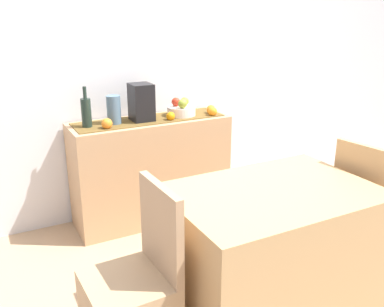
# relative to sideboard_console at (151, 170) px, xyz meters

# --- Properties ---
(ground_plane) EXTENTS (6.40, 6.40, 0.02)m
(ground_plane) POSITION_rel_sideboard_console_xyz_m (0.14, -0.92, -0.43)
(ground_plane) COLOR tan
(ground_plane) RESTS_ON ground
(room_wall_rear) EXTENTS (6.40, 0.06, 2.70)m
(room_wall_rear) POSITION_rel_sideboard_console_xyz_m (0.14, 0.26, 0.93)
(room_wall_rear) COLOR silver
(room_wall_rear) RESTS_ON ground
(sideboard_console) EXTENTS (1.25, 0.42, 0.84)m
(sideboard_console) POSITION_rel_sideboard_console_xyz_m (0.00, 0.00, 0.00)
(sideboard_console) COLOR tan
(sideboard_console) RESTS_ON ground
(table_runner) EXTENTS (1.18, 0.32, 0.01)m
(table_runner) POSITION_rel_sideboard_console_xyz_m (0.00, 0.00, 0.42)
(table_runner) COLOR brown
(table_runner) RESTS_ON sideboard_console
(fruit_bowl) EXTENTS (0.23, 0.23, 0.07)m
(fruit_bowl) POSITION_rel_sideboard_console_xyz_m (0.28, 0.00, 0.46)
(fruit_bowl) COLOR white
(fruit_bowl) RESTS_ON table_runner
(apple_rear) EXTENTS (0.07, 0.07, 0.07)m
(apple_rear) POSITION_rel_sideboard_console_xyz_m (0.31, 0.01, 0.53)
(apple_rear) COLOR #82A430
(apple_rear) RESTS_ON fruit_bowl
(apple_center) EXTENTS (0.07, 0.07, 0.07)m
(apple_center) POSITION_rel_sideboard_console_xyz_m (0.24, 0.03, 0.53)
(apple_center) COLOR red
(apple_center) RESTS_ON fruit_bowl
(apple_left) EXTENTS (0.07, 0.07, 0.07)m
(apple_left) POSITION_rel_sideboard_console_xyz_m (0.25, -0.07, 0.54)
(apple_left) COLOR #92A435
(apple_left) RESTS_ON fruit_bowl
(wine_bottle) EXTENTS (0.07, 0.07, 0.30)m
(wine_bottle) POSITION_rel_sideboard_console_xyz_m (-0.49, 0.00, 0.54)
(wine_bottle) COLOR #213028
(wine_bottle) RESTS_ON sideboard_console
(coffee_maker) EXTENTS (0.16, 0.18, 0.29)m
(coffee_maker) POSITION_rel_sideboard_console_xyz_m (-0.06, 0.00, 0.56)
(coffee_maker) COLOR black
(coffee_maker) RESTS_ON sideboard_console
(ceramic_vase) EXTENTS (0.10, 0.10, 0.22)m
(ceramic_vase) POSITION_rel_sideboard_console_xyz_m (-0.28, 0.00, 0.53)
(ceramic_vase) COLOR slate
(ceramic_vase) RESTS_ON sideboard_console
(orange_loose_mid) EXTENTS (0.07, 0.07, 0.07)m
(orange_loose_mid) POSITION_rel_sideboard_console_xyz_m (0.50, -0.12, 0.46)
(orange_loose_mid) COLOR orange
(orange_loose_mid) RESTS_ON sideboard_console
(orange_loose_near_bowl) EXTENTS (0.07, 0.07, 0.07)m
(orange_loose_near_bowl) POSITION_rel_sideboard_console_xyz_m (0.13, -0.10, 0.46)
(orange_loose_near_bowl) COLOR orange
(orange_loose_near_bowl) RESTS_ON sideboard_console
(orange_loose_far) EXTENTS (0.08, 0.08, 0.08)m
(orange_loose_far) POSITION_rel_sideboard_console_xyz_m (-0.37, -0.11, 0.46)
(orange_loose_far) COLOR orange
(orange_loose_far) RESTS_ON sideboard_console
(orange_loose_end) EXTENTS (0.07, 0.07, 0.07)m
(orange_loose_end) POSITION_rel_sideboard_console_xyz_m (0.52, -0.05, 0.46)
(orange_loose_end) COLOR orange
(orange_loose_end) RESTS_ON sideboard_console
(dining_table) EXTENTS (1.12, 0.77, 0.74)m
(dining_table) POSITION_rel_sideboard_console_xyz_m (0.15, -1.36, -0.05)
(dining_table) COLOR tan
(dining_table) RESTS_ON ground
(chair_by_corner) EXTENTS (0.46, 0.46, 0.90)m
(chair_by_corner) POSITION_rel_sideboard_console_xyz_m (0.98, -1.36, -0.16)
(chair_by_corner) COLOR tan
(chair_by_corner) RESTS_ON ground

